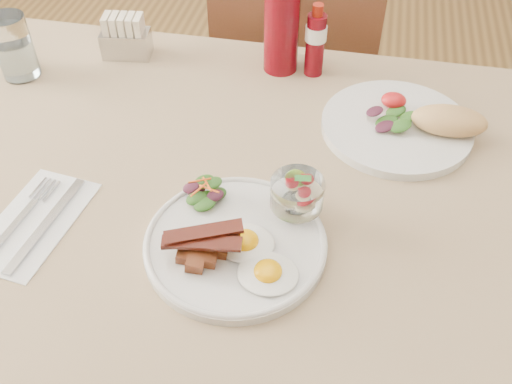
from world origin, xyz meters
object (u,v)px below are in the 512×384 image
object	(u,v)px
sugar_caddy	(126,38)
hot_sauce_bottle	(315,41)
main_plate	(235,244)
ketchup_bottle	(282,25)
water_glass	(15,50)
fruit_cup	(297,193)
chair_far	(296,76)
second_plate	(409,124)
table	(246,211)

from	to	relation	value
sugar_caddy	hot_sauce_bottle	bearing A→B (deg)	-5.94
main_plate	ketchup_bottle	size ratio (longest dim) A/B	1.30
sugar_caddy	water_glass	distance (m)	0.23
main_plate	fruit_cup	size ratio (longest dim) A/B	3.34
fruit_cup	ketchup_bottle	xyz separation A→B (m)	(-0.10, 0.43, 0.04)
water_glass	chair_far	bearing A→B (deg)	40.35
main_plate	second_plate	world-z (taller)	second_plate
main_plate	fruit_cup	xyz separation A→B (m)	(0.08, 0.07, 0.05)
chair_far	second_plate	bearing A→B (deg)	-60.53
main_plate	water_glass	world-z (taller)	water_glass
chair_far	water_glass	distance (m)	0.75
fruit_cup	ketchup_bottle	world-z (taller)	ketchup_bottle
sugar_caddy	fruit_cup	bearing A→B (deg)	-51.22
chair_far	ketchup_bottle	distance (m)	0.46
hot_sauce_bottle	table	bearing A→B (deg)	-102.06
chair_far	water_glass	xyz separation A→B (m)	(-0.53, -0.45, 0.29)
table	main_plate	bearing A→B (deg)	-83.39
chair_far	hot_sauce_bottle	size ratio (longest dim) A/B	5.99
second_plate	water_glass	distance (m)	0.81
main_plate	sugar_caddy	distance (m)	0.61
table	water_glass	size ratio (longest dim) A/B	10.06
second_plate	water_glass	size ratio (longest dim) A/B	2.32
table	ketchup_bottle	xyz separation A→B (m)	(0.00, 0.35, 0.19)
fruit_cup	ketchup_bottle	size ratio (longest dim) A/B	0.39
table	chair_far	bearing A→B (deg)	90.00
fruit_cup	second_plate	size ratio (longest dim) A/B	0.27
table	sugar_caddy	xyz separation A→B (m)	(-0.34, 0.33, 0.13)
main_plate	second_plate	xyz separation A→B (m)	(0.26, 0.34, 0.01)
table	sugar_caddy	bearing A→B (deg)	135.56
second_plate	hot_sauce_bottle	world-z (taller)	hot_sauce_bottle
main_plate	ketchup_bottle	world-z (taller)	ketchup_bottle
water_glass	second_plate	bearing A→B (deg)	-2.44
table	main_plate	world-z (taller)	main_plate
main_plate	hot_sauce_bottle	size ratio (longest dim) A/B	1.80
table	ketchup_bottle	bearing A→B (deg)	89.73
chair_far	second_plate	distance (m)	0.61
table	second_plate	distance (m)	0.34
hot_sauce_bottle	water_glass	xyz separation A→B (m)	(-0.60, -0.13, -0.02)
second_plate	ketchup_bottle	xyz separation A→B (m)	(-0.27, 0.17, 0.08)
ketchup_bottle	water_glass	bearing A→B (deg)	-165.97
table	fruit_cup	distance (m)	0.20
table	sugar_caddy	world-z (taller)	sugar_caddy
water_glass	sugar_caddy	bearing A→B (deg)	31.21
second_plate	water_glass	world-z (taller)	water_glass
main_plate	ketchup_bottle	xyz separation A→B (m)	(-0.02, 0.51, 0.09)
hot_sauce_bottle	ketchup_bottle	bearing A→B (deg)	176.75
chair_far	table	bearing A→B (deg)	-90.00
table	second_plate	bearing A→B (deg)	33.21
hot_sauce_bottle	sugar_caddy	bearing A→B (deg)	-178.34
fruit_cup	second_plate	world-z (taller)	fruit_cup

